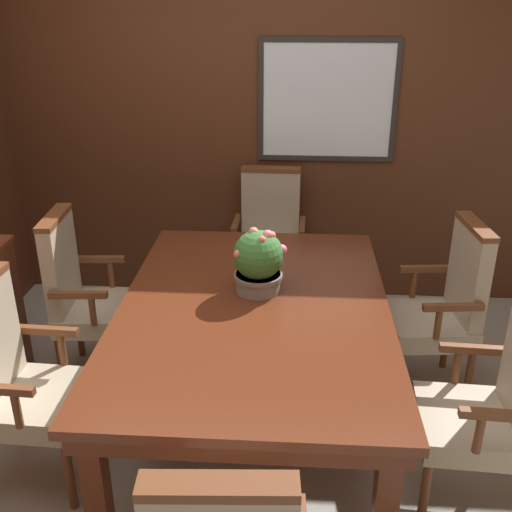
# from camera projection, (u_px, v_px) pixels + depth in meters

# --- Properties ---
(ground_plane) EXTENTS (14.00, 14.00, 0.00)m
(ground_plane) POSITION_uv_depth(u_px,v_px,m) (230.00, 444.00, 3.12)
(ground_plane) COLOR #A39E93
(wall_back) EXTENTS (7.20, 0.08, 2.45)m
(wall_back) POSITION_uv_depth(u_px,v_px,m) (254.00, 135.00, 4.24)
(wall_back) COLOR #4C2816
(wall_back) RESTS_ON ground_plane
(dining_table) EXTENTS (1.33, 1.95, 0.74)m
(dining_table) POSITION_uv_depth(u_px,v_px,m) (254.00, 320.00, 3.00)
(dining_table) COLOR #562614
(dining_table) RESTS_ON ground_plane
(chair_head_far) EXTENTS (0.51, 0.47, 1.03)m
(chair_head_far) POSITION_uv_depth(u_px,v_px,m) (269.00, 237.00, 4.27)
(chair_head_far) COLOR brown
(chair_head_far) RESTS_ON ground_plane
(chair_left_far) EXTENTS (0.49, 0.52, 1.03)m
(chair_left_far) POSITION_uv_depth(u_px,v_px,m) (83.00, 293.00, 3.48)
(chair_left_far) COLOR brown
(chair_left_far) RESTS_ON ground_plane
(chair_right_near) EXTENTS (0.48, 0.52, 1.03)m
(chair_right_near) POSITION_uv_depth(u_px,v_px,m) (494.00, 401.00, 2.56)
(chair_right_near) COLOR brown
(chair_right_near) RESTS_ON ground_plane
(chair_left_near) EXTENTS (0.48, 0.52, 1.03)m
(chair_left_near) POSITION_uv_depth(u_px,v_px,m) (18.00, 377.00, 2.72)
(chair_left_near) COLOR brown
(chair_left_near) RESTS_ON ground_plane
(chair_right_far) EXTENTS (0.50, 0.53, 1.03)m
(chair_right_far) POSITION_uv_depth(u_px,v_px,m) (445.00, 304.00, 3.35)
(chair_right_far) COLOR brown
(chair_right_far) RESTS_ON ground_plane
(potted_plant) EXTENTS (0.27, 0.26, 0.34)m
(potted_plant) POSITION_uv_depth(u_px,v_px,m) (258.00, 262.00, 3.04)
(potted_plant) COLOR gray
(potted_plant) RESTS_ON dining_table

